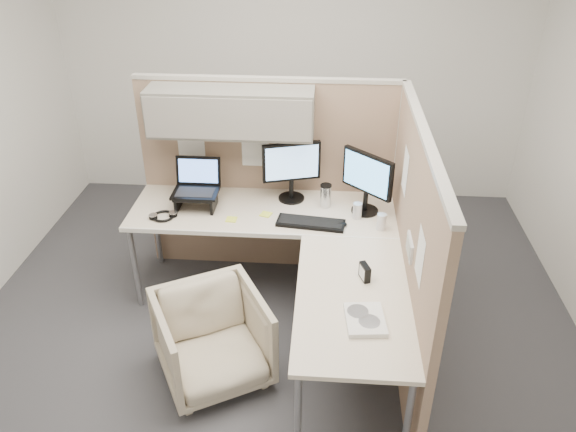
# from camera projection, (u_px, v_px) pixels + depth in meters

# --- Properties ---
(ground) EXTENTS (4.50, 4.50, 0.00)m
(ground) POSITION_uv_depth(u_px,v_px,m) (272.00, 333.00, 4.11)
(ground) COLOR #37363B
(ground) RESTS_ON ground
(partition_back) EXTENTS (2.00, 0.36, 1.63)m
(partition_back) POSITION_uv_depth(u_px,v_px,m) (252.00, 148.00, 4.28)
(partition_back) COLOR #9B7C65
(partition_back) RESTS_ON ground
(partition_right) EXTENTS (0.07, 2.03, 1.63)m
(partition_right) POSITION_uv_depth(u_px,v_px,m) (409.00, 250.00, 3.58)
(partition_right) COLOR #9B7C65
(partition_right) RESTS_ON ground
(desk) EXTENTS (2.00, 1.98, 0.73)m
(desk) POSITION_uv_depth(u_px,v_px,m) (290.00, 246.00, 3.86)
(desk) COLOR beige
(desk) RESTS_ON ground
(office_chair) EXTENTS (0.87, 0.85, 0.67)m
(office_chair) POSITION_uv_depth(u_px,v_px,m) (212.00, 336.00, 3.59)
(office_chair) COLOR beige
(office_chair) RESTS_ON ground
(monitor_left) EXTENTS (0.43, 0.20, 0.47)m
(monitor_left) POSITION_uv_depth(u_px,v_px,m) (292.00, 167.00, 4.21)
(monitor_left) COLOR black
(monitor_left) RESTS_ON desk
(monitor_right) EXTENTS (0.34, 0.33, 0.47)m
(monitor_right) POSITION_uv_depth(u_px,v_px,m) (367.00, 178.00, 4.04)
(monitor_right) COLOR black
(monitor_right) RESTS_ON desk
(laptop_station) EXTENTS (0.34, 0.29, 0.35)m
(laptop_station) POSITION_uv_depth(u_px,v_px,m) (196.00, 190.00, 4.19)
(laptop_station) COLOR black
(laptop_station) RESTS_ON desk
(keyboard) EXTENTS (0.50, 0.22, 0.02)m
(keyboard) POSITION_uv_depth(u_px,v_px,m) (311.00, 223.00, 4.01)
(keyboard) COLOR black
(keyboard) RESTS_ON desk
(mouse) EXTENTS (0.10, 0.07, 0.03)m
(mouse) POSITION_uv_depth(u_px,v_px,m) (341.00, 225.00, 3.99)
(mouse) COLOR black
(mouse) RESTS_ON desk
(travel_mug) EXTENTS (0.09, 0.09, 0.18)m
(travel_mug) POSITION_uv_depth(u_px,v_px,m) (326.00, 196.00, 4.20)
(travel_mug) COLOR silver
(travel_mug) RESTS_ON desk
(soda_can_green) EXTENTS (0.07, 0.07, 0.12)m
(soda_can_green) POSITION_uv_depth(u_px,v_px,m) (381.00, 222.00, 3.93)
(soda_can_green) COLOR silver
(soda_can_green) RESTS_ON desk
(soda_can_silver) EXTENTS (0.07, 0.07, 0.12)m
(soda_can_silver) POSITION_uv_depth(u_px,v_px,m) (357.00, 211.00, 4.07)
(soda_can_silver) COLOR silver
(soda_can_silver) RESTS_ON desk
(sticky_note_a) EXTENTS (0.08, 0.08, 0.01)m
(sticky_note_a) POSITION_uv_depth(u_px,v_px,m) (231.00, 219.00, 4.07)
(sticky_note_a) COLOR #EAF741
(sticky_note_a) RESTS_ON desk
(sticky_note_d) EXTENTS (0.10, 0.10, 0.01)m
(sticky_note_d) POSITION_uv_depth(u_px,v_px,m) (266.00, 214.00, 4.13)
(sticky_note_d) COLOR #EAF741
(sticky_note_d) RESTS_ON desk
(headphones) EXTENTS (0.21, 0.21, 0.03)m
(headphones) POSITION_uv_depth(u_px,v_px,m) (163.00, 216.00, 4.10)
(headphones) COLOR black
(headphones) RESTS_ON desk
(paper_stack) EXTENTS (0.24, 0.29, 0.03)m
(paper_stack) POSITION_uv_depth(u_px,v_px,m) (365.00, 320.00, 3.11)
(paper_stack) COLOR white
(paper_stack) RESTS_ON desk
(desk_clock) EXTENTS (0.07, 0.11, 0.10)m
(desk_clock) POSITION_uv_depth(u_px,v_px,m) (365.00, 272.00, 3.43)
(desk_clock) COLOR black
(desk_clock) RESTS_ON desk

